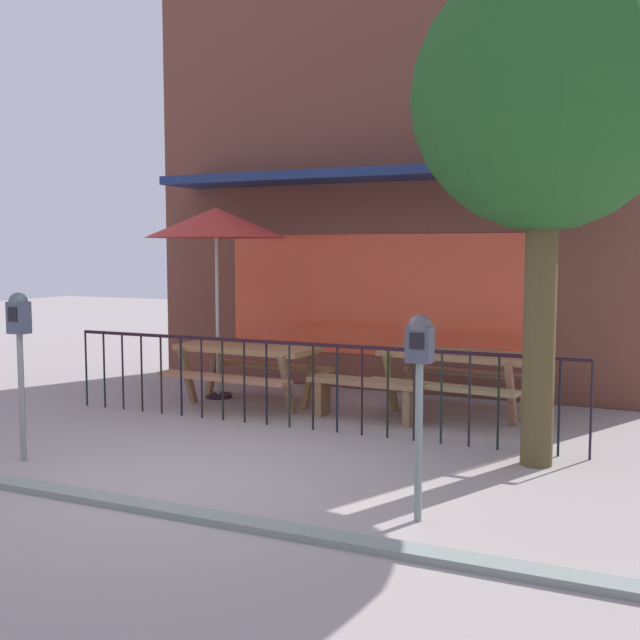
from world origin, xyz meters
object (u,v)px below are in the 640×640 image
(patio_umbrella, at_px, (216,224))
(patio_bench, at_px, (365,390))
(picnic_table_right, at_px, (458,365))
(street_tree, at_px, (545,99))
(parking_meter_near, at_px, (420,362))
(parking_meter_far, at_px, (19,331))
(picnic_table_left, at_px, (248,358))

(patio_umbrella, distance_m, patio_bench, 3.06)
(picnic_table_right, height_order, street_tree, street_tree)
(picnic_table_right, distance_m, street_tree, 3.43)
(parking_meter_near, bearing_deg, patio_umbrella, 138.52)
(parking_meter_far, relative_size, street_tree, 0.35)
(parking_meter_near, relative_size, parking_meter_far, 0.96)
(picnic_table_right, height_order, patio_bench, picnic_table_right)
(patio_umbrella, distance_m, parking_meter_far, 3.59)
(street_tree, bearing_deg, patio_bench, 153.11)
(patio_umbrella, relative_size, patio_bench, 1.79)
(parking_meter_near, height_order, street_tree, street_tree)
(picnic_table_left, bearing_deg, parking_meter_near, -43.97)
(patio_bench, xyz_separation_m, parking_meter_far, (-2.29, -2.95, 0.88))
(patio_bench, height_order, street_tree, street_tree)
(parking_meter_near, distance_m, street_tree, 2.89)
(picnic_table_right, bearing_deg, picnic_table_left, -168.82)
(picnic_table_left, height_order, parking_meter_near, parking_meter_near)
(parking_meter_far, bearing_deg, picnic_table_left, 78.47)
(parking_meter_near, xyz_separation_m, parking_meter_far, (-3.86, -0.00, 0.05))
(parking_meter_far, distance_m, street_tree, 5.23)
(picnic_table_right, bearing_deg, patio_umbrella, -176.31)
(picnic_table_right, height_order, parking_meter_near, parking_meter_near)
(picnic_table_left, bearing_deg, parking_meter_far, -101.53)
(patio_umbrella, xyz_separation_m, street_tree, (4.41, -1.53, 0.99))
(picnic_table_right, relative_size, parking_meter_far, 1.22)
(picnic_table_right, xyz_separation_m, patio_bench, (-0.92, -0.67, -0.26))
(parking_meter_near, relative_size, street_tree, 0.34)
(picnic_table_left, distance_m, parking_meter_far, 3.24)
(patio_umbrella, relative_size, street_tree, 0.56)
(picnic_table_left, distance_m, patio_umbrella, 1.85)
(patio_bench, bearing_deg, parking_meter_near, -62.06)
(parking_meter_far, bearing_deg, street_tree, 23.11)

